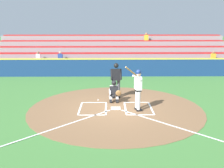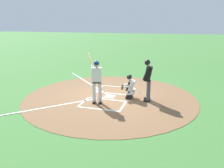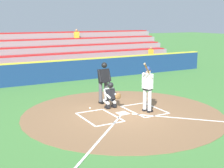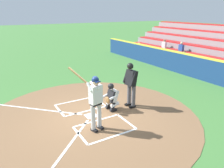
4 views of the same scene
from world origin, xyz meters
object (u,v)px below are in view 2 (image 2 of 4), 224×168
(catcher, at_px, (129,86))
(baseball, at_px, (139,93))
(plate_umpire, at_px, (148,78))
(batter, at_px, (97,79))

(catcher, xyz_separation_m, baseball, (0.81, -0.33, -0.55))
(catcher, xyz_separation_m, plate_umpire, (-0.11, -0.84, 0.49))
(catcher, height_order, plate_umpire, plate_umpire)
(plate_umpire, bearing_deg, catcher, 82.51)
(plate_umpire, xyz_separation_m, baseball, (0.92, 0.51, -1.04))
(plate_umpire, relative_size, baseball, 25.20)
(batter, height_order, plate_umpire, batter)
(batter, relative_size, plate_umpire, 1.14)
(batter, bearing_deg, plate_umpire, -65.89)
(batter, xyz_separation_m, plate_umpire, (0.92, -2.05, -0.02))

